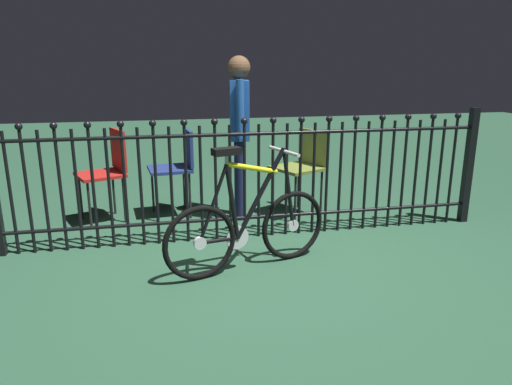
# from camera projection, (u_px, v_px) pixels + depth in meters

# --- Properties ---
(ground_plane) EXTENTS (20.00, 20.00, 0.00)m
(ground_plane) POSITION_uv_depth(u_px,v_px,m) (273.00, 269.00, 3.57)
(ground_plane) COLOR #264C35
(iron_fence) EXTENTS (4.27, 0.07, 1.11)m
(iron_fence) POSITION_uv_depth(u_px,v_px,m) (249.00, 176.00, 4.08)
(iron_fence) COLOR black
(iron_fence) RESTS_ON ground
(bicycle) EXTENTS (1.29, 0.50, 0.94)m
(bicycle) POSITION_uv_depth(u_px,v_px,m) (248.00, 226.00, 3.49)
(bicycle) COLOR black
(bicycle) RESTS_ON ground
(chair_olive) EXTENTS (0.58, 0.58, 0.86)m
(chair_olive) POSITION_uv_depth(u_px,v_px,m) (304.00, 162.00, 4.76)
(chair_olive) COLOR black
(chair_olive) RESTS_ON ground
(chair_red) EXTENTS (0.54, 0.54, 0.89)m
(chair_red) POSITION_uv_depth(u_px,v_px,m) (108.00, 166.00, 4.56)
(chair_red) COLOR black
(chair_red) RESTS_ON ground
(chair_navy) EXTENTS (0.46, 0.46, 0.87)m
(chair_navy) POSITION_uv_depth(u_px,v_px,m) (177.00, 163.00, 4.72)
(chair_navy) COLOR black
(chair_navy) RESTS_ON ground
(person_visitor) EXTENTS (0.22, 0.47, 1.58)m
(person_visitor) POSITION_uv_depth(u_px,v_px,m) (239.00, 124.00, 4.54)
(person_visitor) COLOR #191E3F
(person_visitor) RESTS_ON ground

